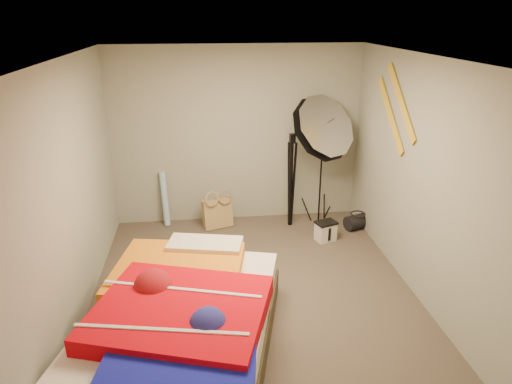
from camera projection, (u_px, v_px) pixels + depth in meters
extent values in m
plane|color=brown|center=(254.00, 292.00, 5.04)|extent=(4.00, 4.00, 0.00)
plane|color=silver|center=(253.00, 57.00, 4.12)|extent=(4.00, 4.00, 0.00)
plane|color=gray|center=(237.00, 136.00, 6.42)|extent=(3.50, 0.00, 3.50)
plane|color=gray|center=(292.00, 304.00, 2.73)|extent=(3.50, 0.00, 3.50)
plane|color=gray|center=(73.00, 194.00, 4.38)|extent=(0.00, 4.00, 4.00)
plane|color=gray|center=(419.00, 179.00, 4.77)|extent=(0.00, 4.00, 4.00)
cube|color=tan|center=(217.00, 213.00, 6.50)|extent=(0.46, 0.31, 0.43)
cylinder|color=#4E8DCC|center=(165.00, 199.00, 6.53)|extent=(0.15, 0.24, 0.78)
cube|color=silver|center=(326.00, 232.00, 6.14)|extent=(0.30, 0.25, 0.25)
cylinder|color=black|center=(357.00, 222.00, 6.48)|extent=(0.40, 0.32, 0.21)
cube|color=gold|center=(401.00, 102.00, 5.07)|extent=(0.02, 0.91, 0.78)
cube|color=gold|center=(390.00, 115.00, 5.37)|extent=(0.02, 0.91, 0.78)
cube|color=#3F3523|center=(183.00, 340.00, 4.09)|extent=(2.04, 2.51, 0.28)
cube|color=silver|center=(181.00, 317.00, 4.00)|extent=(1.98, 2.45, 0.20)
cube|color=orange|center=(178.00, 273.00, 4.43)|extent=(1.38, 1.26, 0.15)
cube|color=red|center=(181.00, 314.00, 3.79)|extent=(1.67, 1.52, 0.18)
cube|color=#151CB2|center=(177.00, 377.00, 3.17)|extent=(1.21, 1.03, 0.13)
cube|color=#E7A8AE|center=(205.00, 248.00, 4.79)|extent=(0.82, 0.51, 0.15)
cylinder|color=black|center=(321.00, 172.00, 6.52)|extent=(0.03, 0.03, 1.51)
cube|color=black|center=(324.00, 123.00, 6.26)|extent=(0.07, 0.07, 0.09)
cone|color=silver|center=(320.00, 129.00, 6.10)|extent=(0.96, 1.05, 1.11)
cylinder|color=black|center=(291.00, 185.00, 6.41)|extent=(0.05, 0.05, 1.23)
cube|color=black|center=(292.00, 138.00, 6.16)|extent=(0.08, 0.08, 0.13)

